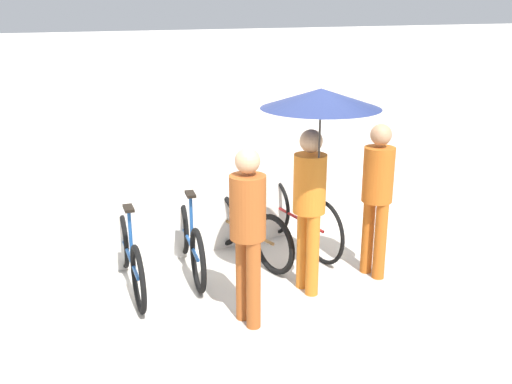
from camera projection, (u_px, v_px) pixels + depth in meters
ground_plane at (289, 324)px, 5.23m from camera, size 30.00×30.00×0.00m
back_wall at (200, 147)px, 6.43m from camera, size 10.37×0.12×2.54m
parked_bicycle_0 at (130, 255)px, 5.84m from camera, size 0.46×1.71×0.99m
parked_bicycle_1 at (189, 240)px, 6.21m from camera, size 0.55×1.65×1.03m
parked_bicycle_2 at (245, 229)px, 6.52m from camera, size 0.44×1.67×1.08m
parked_bicycle_3 at (296, 216)px, 6.83m from camera, size 0.44×1.81×0.99m
pedestrian_leading at (248, 225)px, 4.97m from camera, size 0.32×0.32×1.65m
pedestrian_center at (317, 132)px, 5.26m from camera, size 1.11×1.11×2.08m
pedestrian_trailing at (377, 190)px, 5.91m from camera, size 0.32×0.32×1.66m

